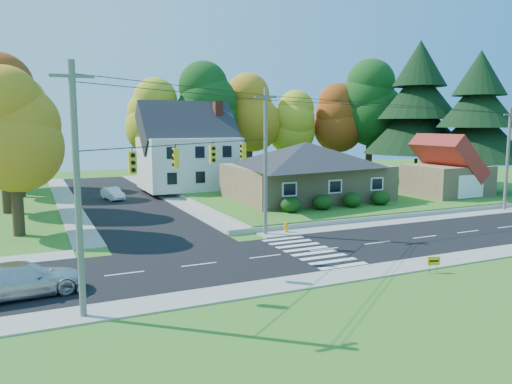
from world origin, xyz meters
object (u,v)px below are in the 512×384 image
ranch_house (306,170)px  silver_sedan (23,279)px  white_car (113,194)px  fire_hydrant (286,228)px

ranch_house → silver_sedan: ranch_house is taller
white_car → ranch_house: bearing=-42.1°
white_car → fire_hydrant: (8.69, -20.81, -0.24)m
silver_sedan → fire_hydrant: 18.01m
ranch_house → white_car: bearing=149.3°
ranch_house → fire_hydrant: bearing=-126.0°
silver_sedan → white_car: 28.58m
white_car → fire_hydrant: 22.55m
silver_sedan → fire_hydrant: silver_sedan is taller
ranch_house → fire_hydrant: (-7.94, -10.92, -2.87)m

